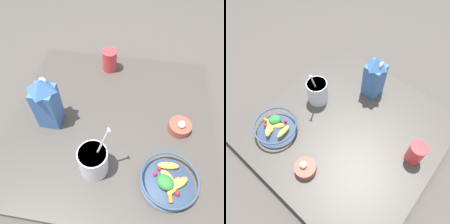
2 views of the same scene
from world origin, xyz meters
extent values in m
plane|color=#4C4742|center=(0.00, 0.00, 0.00)|extent=(6.00, 6.00, 0.00)
cube|color=#47423D|center=(0.00, 0.00, 0.02)|extent=(0.95, 0.95, 0.05)
cylinder|color=#384C6B|center=(-0.26, 0.27, 0.05)|extent=(0.12, 0.12, 0.01)
cone|color=#384C6B|center=(-0.26, 0.27, 0.08)|extent=(0.21, 0.21, 0.05)
torus|color=#384C6B|center=(-0.26, 0.27, 0.11)|extent=(0.22, 0.22, 0.01)
ellipsoid|color=#EFD64C|center=(-0.25, 0.26, 0.10)|extent=(0.07, 0.07, 0.03)
ellipsoid|color=#EFD64C|center=(-0.30, 0.27, 0.10)|extent=(0.07, 0.07, 0.03)
ellipsoid|color=#EFD64C|center=(-0.28, 0.29, 0.10)|extent=(0.07, 0.09, 0.03)
ellipsoid|color=#EFD64C|center=(-0.25, 0.21, 0.10)|extent=(0.08, 0.04, 0.03)
cylinder|color=orange|center=(-0.25, 0.28, 0.09)|extent=(0.05, 0.03, 0.01)
cylinder|color=orange|center=(-0.26, 0.32, 0.09)|extent=(0.02, 0.05, 0.02)
sphere|color=red|center=(-0.22, 0.23, 0.09)|extent=(0.02, 0.02, 0.02)
sphere|color=red|center=(-0.25, 0.27, 0.09)|extent=(0.02, 0.02, 0.02)
sphere|color=red|center=(-0.29, 0.31, 0.10)|extent=(0.02, 0.02, 0.02)
sphere|color=red|center=(-0.26, 0.31, 0.10)|extent=(0.02, 0.02, 0.02)
sphere|color=red|center=(-0.27, 0.26, 0.09)|extent=(0.01, 0.01, 0.01)
sphere|color=red|center=(-0.21, 0.25, 0.09)|extent=(0.02, 0.02, 0.02)
ellipsoid|color=#2D7F38|center=(-0.24, 0.29, 0.12)|extent=(0.09, 0.08, 0.04)
cube|color=#3D6BB2|center=(0.28, 0.04, 0.15)|extent=(0.10, 0.10, 0.21)
pyramid|color=#3D6BB2|center=(0.28, 0.04, 0.29)|extent=(0.10, 0.10, 0.05)
cylinder|color=white|center=(0.28, 0.02, 0.28)|extent=(0.03, 0.01, 0.03)
cylinder|color=silver|center=(0.04, 0.25, 0.12)|extent=(0.11, 0.11, 0.14)
cylinder|color=white|center=(0.04, 0.25, 0.17)|extent=(0.11, 0.11, 0.02)
cylinder|color=silver|center=(0.01, 0.23, 0.22)|extent=(0.07, 0.04, 0.19)
ellipsoid|color=silver|center=(-0.02, 0.21, 0.31)|extent=(0.02, 0.02, 0.01)
cylinder|color=#DB383D|center=(0.07, -0.36, 0.11)|extent=(0.08, 0.08, 0.13)
torus|color=#DB383D|center=(0.07, -0.36, 0.17)|extent=(0.08, 0.08, 0.01)
cylinder|color=#B24C3D|center=(-0.31, 0.00, 0.07)|extent=(0.10, 0.10, 0.04)
sphere|color=silver|center=(-0.31, 0.01, 0.10)|extent=(0.03, 0.03, 0.03)
camera|label=1|loc=(-0.09, 0.58, 0.91)|focal=35.00mm
camera|label=2|loc=(-0.48, -0.35, 1.07)|focal=35.00mm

